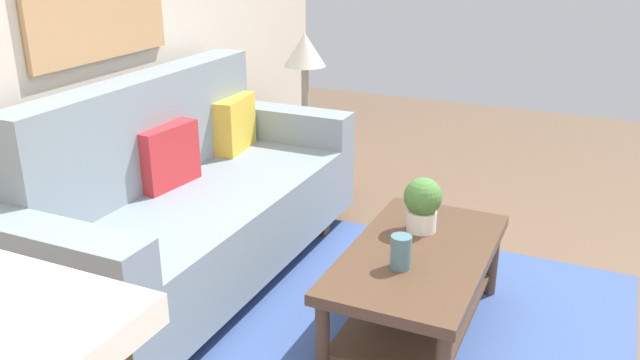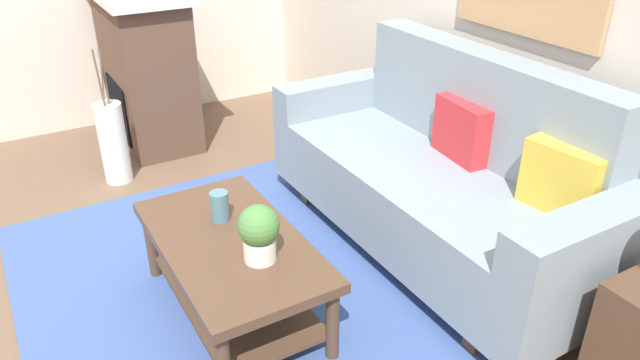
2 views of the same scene
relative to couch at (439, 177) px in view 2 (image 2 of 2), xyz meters
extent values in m
plane|color=brown|center=(-0.22, -1.65, -0.43)|extent=(9.19, 9.19, 0.00)
cube|color=#3D5693|center=(-0.22, -1.15, -0.42)|extent=(2.41, 2.04, 0.01)
cube|color=gray|center=(0.00, -0.06, -0.11)|extent=(1.72, 0.84, 0.40)
cube|color=gray|center=(0.00, 0.26, 0.37)|extent=(1.72, 0.20, 0.56)
cube|color=gray|center=(-0.96, -0.06, -0.01)|extent=(0.20, 0.84, 0.60)
cube|color=gray|center=(0.96, -0.06, -0.01)|extent=(0.20, 0.84, 0.60)
cube|color=#513826|center=(-0.76, -0.06, -0.37)|extent=(0.08, 0.74, 0.12)
cube|color=#513826|center=(0.76, -0.06, -0.37)|extent=(0.08, 0.74, 0.12)
cube|color=red|center=(0.00, 0.13, 0.25)|extent=(0.37, 0.16, 0.32)
cube|color=gold|center=(0.65, 0.13, 0.25)|extent=(0.37, 0.17, 0.32)
cube|color=#513826|center=(-0.01, -1.22, -0.03)|extent=(1.10, 0.60, 0.05)
cube|color=#513826|center=(-0.01, -1.22, -0.31)|extent=(0.98, 0.50, 0.02)
cylinder|color=#513826|center=(-0.50, -1.47, -0.24)|extent=(0.06, 0.06, 0.38)
cylinder|color=#513826|center=(-0.50, -0.97, -0.24)|extent=(0.06, 0.06, 0.38)
cylinder|color=#513826|center=(0.48, -0.97, -0.24)|extent=(0.06, 0.06, 0.38)
cylinder|color=slate|center=(-0.19, -1.19, 0.07)|extent=(0.09, 0.09, 0.15)
cylinder|color=white|center=(0.20, -1.17, 0.05)|extent=(0.14, 0.14, 0.10)
sphere|color=#4A7F3B|center=(0.20, -1.17, 0.17)|extent=(0.18, 0.18, 0.18)
cube|color=brown|center=(-2.26, -0.95, 0.12)|extent=(0.90, 0.50, 1.10)
cube|color=black|center=(-2.26, -1.20, -0.13)|extent=(0.52, 0.02, 0.44)
cylinder|color=white|center=(-1.70, -1.38, -0.15)|extent=(0.18, 0.18, 0.56)
cylinder|color=brown|center=(-1.68, -1.38, 0.31)|extent=(0.04, 0.05, 0.36)
cylinder|color=brown|center=(-1.71, -1.36, 0.31)|extent=(0.05, 0.01, 0.36)
cylinder|color=brown|center=(-1.71, -1.39, 0.31)|extent=(0.04, 0.02, 0.36)
camera|label=1|loc=(-2.56, -1.91, 1.34)|focal=36.79mm
camera|label=2|loc=(2.13, -2.00, 1.50)|focal=33.11mm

